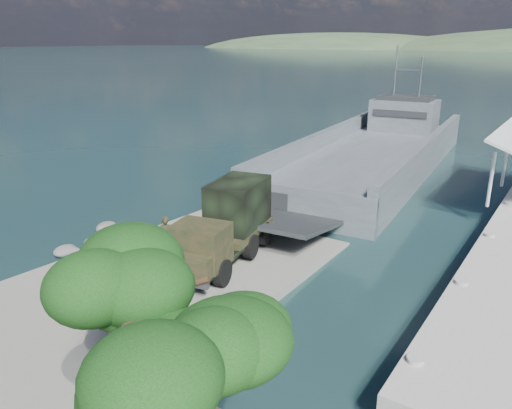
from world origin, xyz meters
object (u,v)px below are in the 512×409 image
soldier (167,245)px  overhang_tree (134,318)px  landing_craft (372,160)px  military_truck (227,224)px

soldier → overhang_tree: (7.98, -9.12, 3.46)m
soldier → overhang_tree: size_ratio=0.28×
landing_craft → soldier: size_ratio=18.93×
landing_craft → overhang_tree: size_ratio=5.38×
military_truck → soldier: bearing=-142.7°
landing_craft → soldier: bearing=-96.7°
military_truck → overhang_tree: (6.12, -11.23, 2.70)m
soldier → overhang_tree: bearing=-80.3°
soldier → overhang_tree: overhang_tree is taller
landing_craft → soldier: landing_craft is taller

